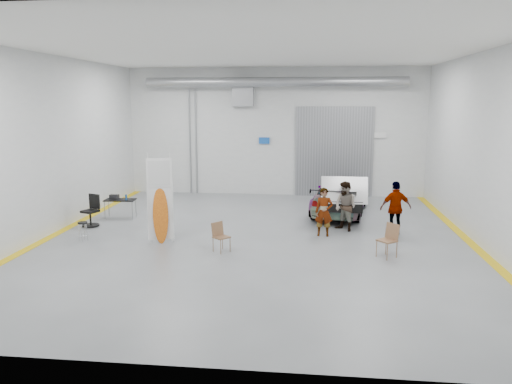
# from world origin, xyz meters

# --- Properties ---
(ground) EXTENTS (16.00, 16.00, 0.00)m
(ground) POSITION_xyz_m (0.00, 0.00, 0.00)
(ground) COLOR slate
(ground) RESTS_ON ground
(room_shell) EXTENTS (14.02, 16.18, 6.01)m
(room_shell) POSITION_xyz_m (0.24, 2.22, 4.08)
(room_shell) COLOR silver
(room_shell) RESTS_ON ground
(sedan_car) EXTENTS (2.75, 5.08, 1.40)m
(sedan_car) POSITION_xyz_m (2.91, 4.18, 0.70)
(sedan_car) COLOR silver
(sedan_car) RESTS_ON ground
(person_a) EXTENTS (0.62, 0.43, 1.63)m
(person_a) POSITION_xyz_m (2.19, 0.72, 0.82)
(person_a) COLOR #8E714D
(person_a) RESTS_ON ground
(person_b) EXTENTS (1.06, 1.05, 1.73)m
(person_b) POSITION_xyz_m (2.95, 1.47, 0.87)
(person_b) COLOR slate
(person_b) RESTS_ON ground
(person_c) EXTENTS (1.11, 0.62, 1.82)m
(person_c) POSITION_xyz_m (4.60, 1.22, 0.91)
(person_c) COLOR #966232
(person_c) RESTS_ON ground
(surfboard_display) EXTENTS (0.79, 0.38, 2.88)m
(surfboard_display) POSITION_xyz_m (-3.03, -0.72, 1.17)
(surfboard_display) COLOR white
(surfboard_display) RESTS_ON ground
(folding_chair_near) EXTENTS (0.58, 0.67, 0.88)m
(folding_chair_near) POSITION_xyz_m (-0.89, -1.43, 0.28)
(folding_chair_near) COLOR brown
(folding_chair_near) RESTS_ON ground
(folding_chair_far) EXTENTS (0.64, 0.74, 0.98)m
(folding_chair_far) POSITION_xyz_m (3.95, -1.44, 0.31)
(folding_chair_far) COLOR brown
(folding_chair_far) RESTS_ON ground
(shop_stool) EXTENTS (0.32, 0.32, 0.63)m
(shop_stool) POSITION_xyz_m (-5.55, -0.78, 0.31)
(shop_stool) COLOR black
(shop_stool) RESTS_ON ground
(work_table) EXTENTS (1.20, 0.66, 0.95)m
(work_table) POSITION_xyz_m (-5.61, 2.44, 0.73)
(work_table) COLOR gray
(work_table) RESTS_ON ground
(office_chair) EXTENTS (0.64, 0.67, 1.13)m
(office_chair) POSITION_xyz_m (-6.13, 1.12, 0.50)
(office_chair) COLOR black
(office_chair) RESTS_ON ground
(trunk_lid) EXTENTS (1.63, 0.99, 0.04)m
(trunk_lid) POSITION_xyz_m (2.91, 2.02, 1.42)
(trunk_lid) COLOR silver
(trunk_lid) RESTS_ON sedan_car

